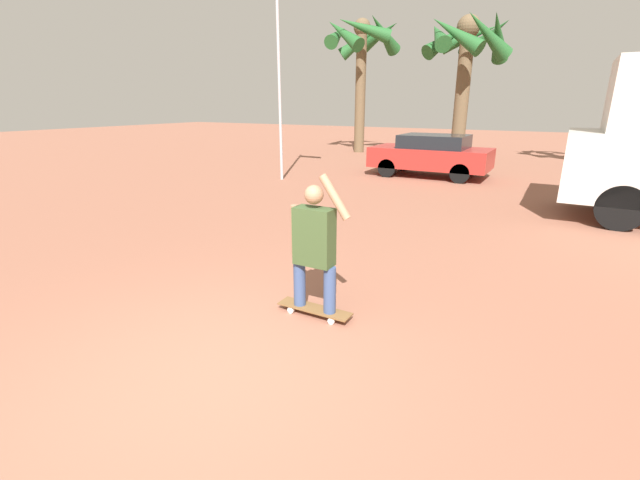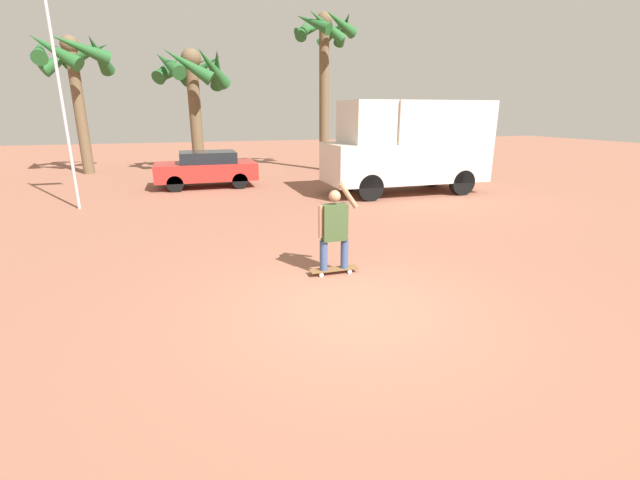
% 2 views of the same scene
% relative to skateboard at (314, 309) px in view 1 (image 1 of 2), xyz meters
% --- Properties ---
extents(ground_plane, '(80.00, 80.00, 0.00)m').
position_rel_skateboard_xyz_m(ground_plane, '(-0.19, -1.50, -0.08)').
color(ground_plane, '#935B47').
extents(skateboard, '(0.90, 0.22, 0.09)m').
position_rel_skateboard_xyz_m(skateboard, '(0.00, 0.00, 0.00)').
color(skateboard, brown).
rests_on(skateboard, ground_plane).
extents(person_skateboarder, '(0.74, 0.22, 1.58)m').
position_rel_skateboard_xyz_m(person_skateboarder, '(-0.00, 0.00, 0.83)').
color(person_skateboarder, '#384C7A').
rests_on(person_skateboarder, skateboard).
extents(parked_car_red, '(3.84, 1.87, 1.38)m').
position_rel_skateboard_xyz_m(parked_car_red, '(-1.63, 10.53, 0.66)').
color(parked_car_red, black).
rests_on(parked_car_red, ground_plane).
extents(palm_tree_center_background, '(3.65, 3.58, 5.73)m').
position_rel_skateboard_xyz_m(palm_tree_center_background, '(-1.74, 14.97, 4.40)').
color(palm_tree_center_background, brown).
rests_on(palm_tree_center_background, ground_plane).
extents(palm_tree_far_left, '(3.49, 3.76, 6.28)m').
position_rel_skateboard_xyz_m(palm_tree_far_left, '(-6.87, 16.17, 4.92)').
color(palm_tree_far_left, brown).
rests_on(palm_tree_far_left, ground_plane).
extents(flagpole, '(1.18, 0.12, 7.12)m').
position_rel_skateboard_xyz_m(flagpole, '(-5.54, 7.55, 4.04)').
color(flagpole, '#B7B7BC').
rests_on(flagpole, ground_plane).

